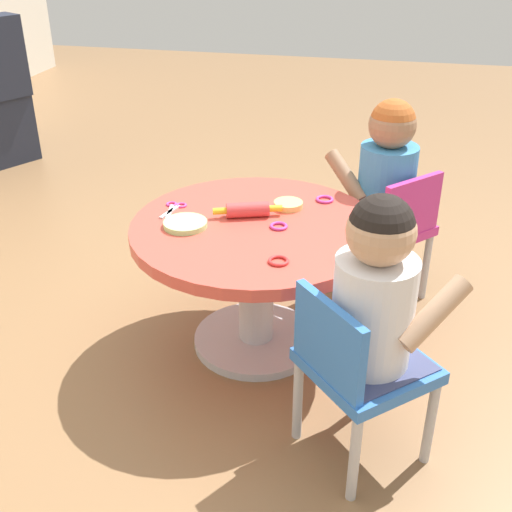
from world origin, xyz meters
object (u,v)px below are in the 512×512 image
Objects in this scene: seated_child_right at (387,168)px; craft_scissors at (174,208)px; rolling_pin at (248,210)px; craft_table at (256,257)px; seated_child_left at (377,290)px; child_chair_right at (389,228)px; child_chair_left at (357,367)px.

seated_child_right reaches higher than craft_scissors.
seated_child_right is 0.58m from rolling_pin.
seated_child_left is (-0.43, -0.41, 0.18)m from craft_table.
craft_table is at bearing -100.47° from craft_scissors.
child_chair_right is (0.84, -0.01, -0.23)m from seated_child_left.
seated_child_right is (0.90, -0.01, 0.23)m from child_chair_left.
seated_child_left reaches higher than craft_scissors.
craft_table is 6.05× the size of craft_scissors.
craft_table is 0.59m from child_chair_right.
craft_table is 0.16m from rolling_pin.
child_chair_left is 0.68m from rolling_pin.
child_chair_left is 1.05× the size of seated_child_right.
seated_child_left reaches higher than rolling_pin.
seated_child_right is at bearing 47.96° from child_chair_right.
seated_child_left reaches higher than child_chair_left.
craft_scissors is (0.51, 0.68, 0.17)m from child_chair_left.
craft_scissors is (0.48, 0.71, -0.06)m from seated_child_left.
rolling_pin is at bearing -91.33° from craft_scissors.
child_chair_right is (0.41, -0.42, -0.04)m from craft_table.
seated_child_left is at bearing 179.08° from child_chair_right.
seated_child_right is (0.44, -0.39, 0.18)m from craft_table.
craft_scissors reaches higher than craft_table.
rolling_pin is 1.65× the size of craft_scissors.
seated_child_left is 0.95× the size of child_chair_right.
child_chair_right is at bearing -45.41° from craft_table.
child_chair_right is 3.96× the size of craft_scissors.
rolling_pin is at bearing 39.68° from child_chair_left.
craft_table is 1.61× the size of seated_child_left.
craft_scissors is at bearing 79.53° from craft_table.
rolling_pin is at bearing 128.43° from child_chair_right.
seated_child_right is 0.79m from craft_scissors.
child_chair_left is at bearing 133.16° from seated_child_left.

